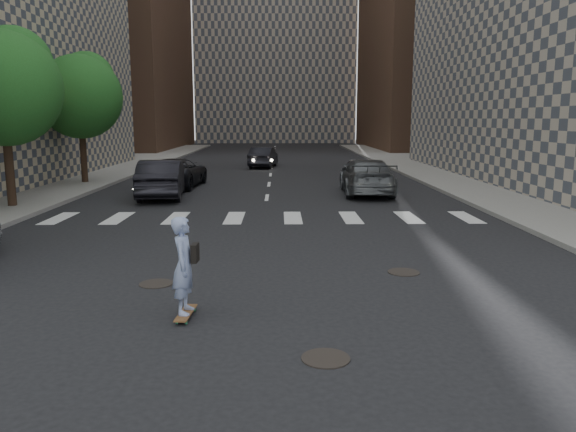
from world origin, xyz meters
name	(u,v)px	position (x,y,z in m)	size (l,w,h in m)	color
ground	(250,302)	(0.00, 0.00, 0.00)	(160.00, 160.00, 0.00)	black
sidewalk_right	(537,180)	(14.50, 20.00, 0.07)	(13.00, 80.00, 0.15)	gray
tree_b	(5,83)	(-9.45, 11.14, 4.65)	(4.20, 4.20, 6.60)	#382619
tree_c	(82,93)	(-9.45, 19.14, 4.65)	(4.20, 4.20, 6.60)	#382619
manhole_a	(326,358)	(1.20, -2.50, 0.01)	(0.70, 0.70, 0.02)	black
manhole_b	(156,284)	(-2.00, 1.20, 0.01)	(0.70, 0.70, 0.02)	black
manhole_c	(404,272)	(3.30, 2.00, 0.01)	(0.70, 0.70, 0.02)	black
skateboarder	(185,265)	(-1.06, -0.78, 0.92)	(0.46, 0.90, 1.76)	brown
traffic_car_a	(162,179)	(-4.51, 14.11, 0.82)	(1.73, 4.97, 1.64)	black
traffic_car_b	(367,177)	(4.48, 15.10, 0.79)	(2.21, 5.44, 1.58)	#4F5256
traffic_car_c	(176,173)	(-4.62, 18.00, 0.71)	(2.36, 5.12, 1.42)	black
traffic_car_d	(359,170)	(4.79, 20.00, 0.66)	(1.56, 3.87, 1.32)	silver
traffic_car_e	(263,157)	(-0.58, 29.30, 0.71)	(1.50, 4.30, 1.42)	black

